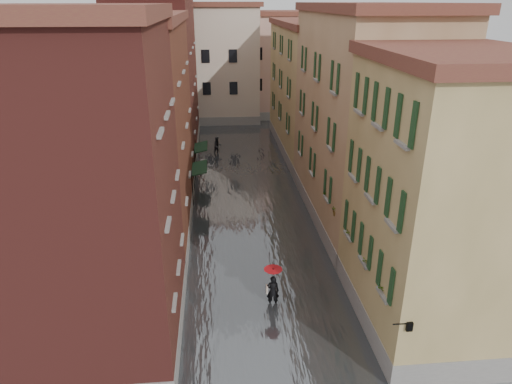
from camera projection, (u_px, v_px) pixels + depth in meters
name	position (u px, v px, depth m)	size (l,w,h in m)	color
ground	(267.00, 300.00, 22.39)	(120.00, 120.00, 0.00)	#58595B
floodwater	(247.00, 195.00, 34.29)	(10.00, 60.00, 0.20)	#4B4F53
building_left_near	(93.00, 201.00, 17.45)	(6.00, 8.00, 13.00)	maroon
building_left_mid	(136.00, 132.00, 27.64)	(6.00, 14.00, 12.50)	brown
building_left_far	(160.00, 80.00, 41.12)	(6.00, 16.00, 14.00)	maroon
building_right_near	(441.00, 205.00, 18.92)	(6.00, 8.00, 11.50)	#97834E
building_right_mid	(362.00, 123.00, 28.73)	(6.00, 14.00, 13.00)	tan
building_right_far	(312.00, 91.00, 42.79)	(6.00, 16.00, 11.50)	#97834E
building_end_cream	(206.00, 65.00, 54.51)	(12.00, 9.00, 13.00)	beige
building_end_pink	(279.00, 66.00, 57.30)	(10.00, 9.00, 12.00)	tan
awning_near	(199.00, 169.00, 32.69)	(1.09, 2.80, 2.80)	black
awning_far	(200.00, 148.00, 37.32)	(1.09, 2.75, 2.80)	black
wall_lantern	(408.00, 326.00, 16.08)	(0.71, 0.22, 0.35)	black
window_planters	(351.00, 228.00, 21.89)	(0.59, 10.26, 0.84)	brown
pedestrian_main	(273.00, 285.00, 21.53)	(0.89, 0.89, 2.06)	black
pedestrian_far	(218.00, 146.00, 43.23)	(0.84, 0.66, 1.73)	black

